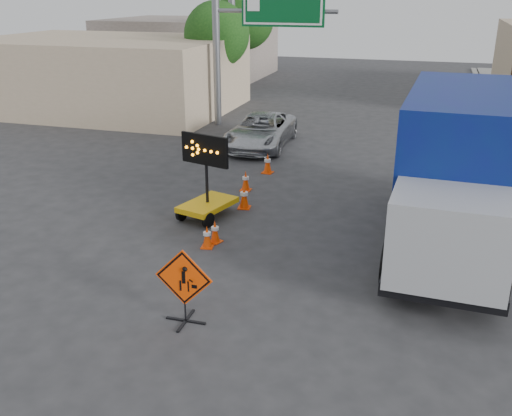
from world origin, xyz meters
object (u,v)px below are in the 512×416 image
at_px(box_truck, 453,179).
at_px(pickup_truck, 261,131).
at_px(arrow_board, 207,199).
at_px(construction_sign, 184,285).

bearing_deg(box_truck, pickup_truck, 135.17).
xyz_separation_m(arrow_board, pickup_truck, (-0.86, 8.55, 0.13)).
bearing_deg(pickup_truck, arrow_board, -86.40).
distance_m(construction_sign, pickup_truck, 14.44).
bearing_deg(construction_sign, pickup_truck, 99.14).
height_order(arrow_board, box_truck, box_truck).
distance_m(pickup_truck, box_truck, 11.53).
relative_size(arrow_board, pickup_truck, 0.50).
distance_m(construction_sign, box_truck, 7.90).
height_order(pickup_truck, box_truck, box_truck).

